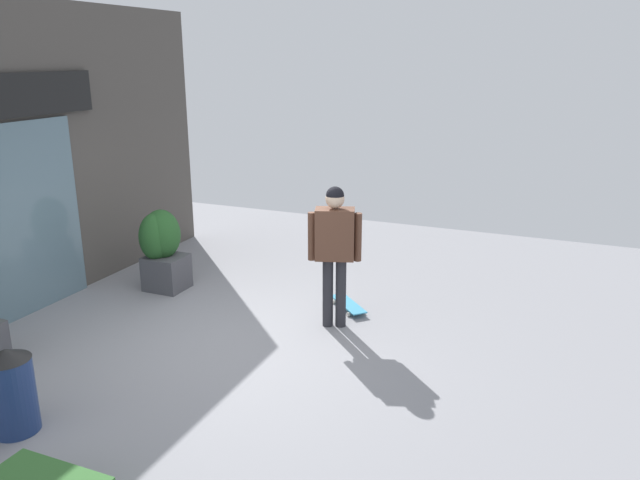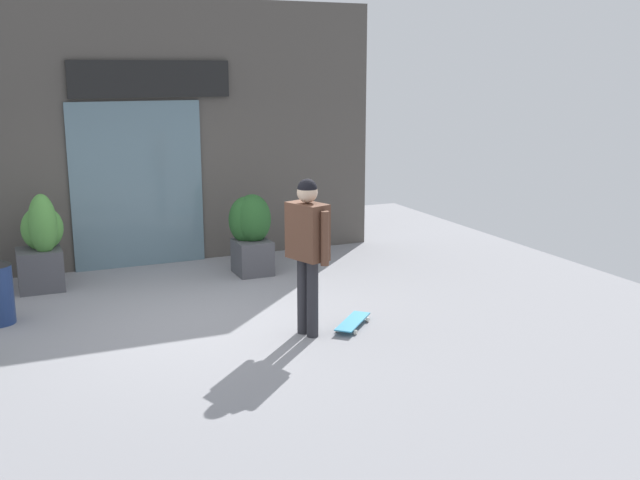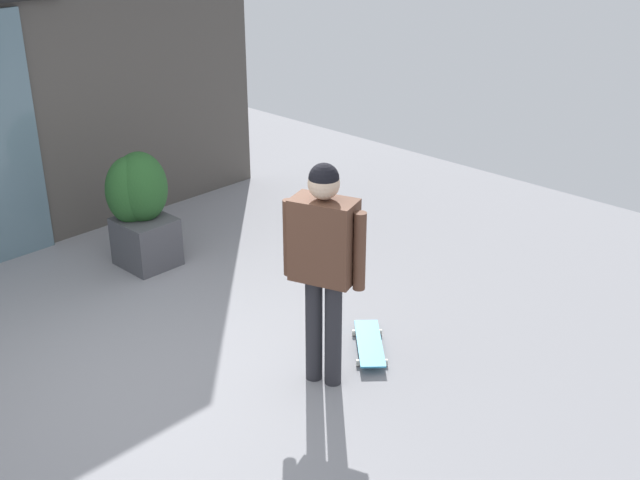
# 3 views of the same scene
# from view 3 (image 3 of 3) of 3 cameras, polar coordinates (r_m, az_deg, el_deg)

# --- Properties ---
(ground_plane) EXTENTS (12.00, 12.00, 0.00)m
(ground_plane) POSITION_cam_3_polar(r_m,az_deg,el_deg) (6.37, -12.54, -9.90)
(ground_plane) COLOR gray
(skateboarder) EXTENTS (0.40, 0.62, 1.77)m
(skateboarder) POSITION_cam_3_polar(r_m,az_deg,el_deg) (5.69, 0.27, -0.88)
(skateboarder) COLOR #28282D
(skateboarder) RESTS_ON ground_plane
(skateboard) EXTENTS (0.65, 0.66, 0.08)m
(skateboard) POSITION_cam_3_polar(r_m,az_deg,el_deg) (6.58, 3.58, -7.44)
(skateboard) COLOR teal
(skateboard) RESTS_ON ground_plane
(planter_box_left) EXTENTS (0.61, 0.60, 1.16)m
(planter_box_left) POSITION_cam_3_polar(r_m,az_deg,el_deg) (7.99, -12.91, 2.58)
(planter_box_left) COLOR #47474C
(planter_box_left) RESTS_ON ground_plane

